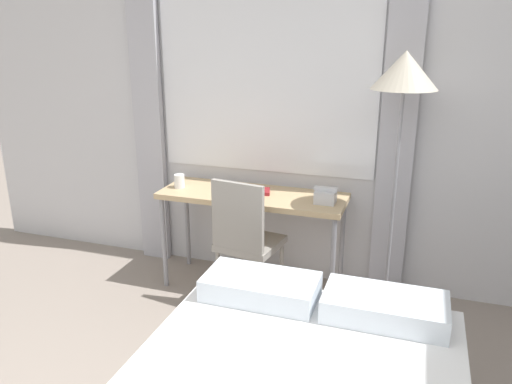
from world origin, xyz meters
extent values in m
cube|color=silver|center=(0.00, 2.76, 1.35)|extent=(5.63, 0.05, 2.70)
cube|color=white|center=(-0.22, 2.73, 1.60)|extent=(1.66, 0.01, 1.50)
cube|color=#B2B2BC|center=(-1.19, 2.68, 1.30)|extent=(0.24, 0.06, 2.60)
cube|color=#B2B2BC|center=(0.75, 2.68, 1.30)|extent=(0.24, 0.06, 2.60)
cube|color=tan|center=(-0.22, 2.43, 0.74)|extent=(1.36, 0.48, 0.04)
cylinder|color=gray|center=(-0.86, 2.23, 0.36)|extent=(0.04, 0.04, 0.72)
cylinder|color=gray|center=(0.42, 2.23, 0.36)|extent=(0.04, 0.04, 0.72)
cylinder|color=gray|center=(-0.86, 2.63, 0.36)|extent=(0.04, 0.04, 0.72)
cylinder|color=gray|center=(0.42, 2.63, 0.36)|extent=(0.04, 0.04, 0.72)
cube|color=gray|center=(-0.18, 2.25, 0.45)|extent=(0.46, 0.46, 0.05)
cube|color=gray|center=(-0.20, 2.07, 0.71)|extent=(0.38, 0.09, 0.47)
cylinder|color=gray|center=(-0.37, 2.10, 0.21)|extent=(0.03, 0.03, 0.42)
cylinder|color=gray|center=(-0.03, 2.05, 0.21)|extent=(0.03, 0.03, 0.42)
cylinder|color=gray|center=(-0.32, 2.44, 0.21)|extent=(0.03, 0.03, 0.42)
cylinder|color=gray|center=(0.02, 2.39, 0.21)|extent=(0.03, 0.03, 0.42)
cube|color=silver|center=(0.17, 1.41, 0.59)|extent=(0.60, 0.32, 0.12)
cube|color=silver|center=(0.81, 1.41, 0.59)|extent=(0.60, 0.32, 0.12)
cylinder|color=#4C4C51|center=(0.77, 2.39, 0.01)|extent=(0.32, 0.32, 0.03)
cylinder|color=gray|center=(0.77, 2.39, 0.79)|extent=(0.02, 0.02, 1.51)
cone|color=beige|center=(0.77, 2.39, 1.66)|extent=(0.41, 0.41, 0.23)
cube|color=silver|center=(0.32, 2.40, 0.80)|extent=(0.14, 0.13, 0.09)
cube|color=silver|center=(0.32, 2.40, 0.85)|extent=(0.16, 0.05, 0.02)
cube|color=maroon|center=(-0.21, 2.45, 0.77)|extent=(0.24, 0.19, 0.02)
cube|color=white|center=(-0.21, 2.45, 0.77)|extent=(0.23, 0.18, 0.01)
cylinder|color=white|center=(-0.79, 2.39, 0.81)|extent=(0.08, 0.08, 0.10)
camera|label=1|loc=(0.90, -0.83, 1.89)|focal=35.00mm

